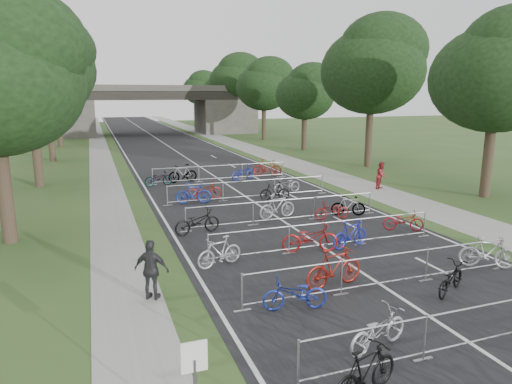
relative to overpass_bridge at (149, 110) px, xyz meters
The scene contains 49 objects.
road 15.41m from the overpass_bridge, 90.00° to the right, with size 11.00×140.00×0.01m, color black.
sidewalk_right 17.36m from the overpass_bridge, 61.93° to the right, with size 3.00×140.00×0.01m, color gray.
sidewalk_left 17.14m from the overpass_bridge, 116.57° to the right, with size 2.00×140.00×0.01m, color gray.
lane_markings 15.41m from the overpass_bridge, 90.00° to the right, with size 0.12×140.00×0.00m, color silver.
overpass_bridge is the anchor object (origin of this frame).
park_sign 62.41m from the overpass_bridge, 96.26° to the right, with size 0.45×0.06×1.83m.
tree_right_0 50.91m from the overpass_bridge, 75.05° to the right, with size 7.17×7.17×10.93m.
tree_left_1 38.97m from the overpass_bridge, 107.08° to the right, with size 7.56×7.56×11.53m.
tree_right_1 39.56m from the overpass_bridge, 70.53° to the right, with size 8.18×8.18×12.47m.
tree_left_2 27.92m from the overpass_bridge, 114.44° to the right, with size 8.40×8.40×12.81m.
tree_right_2 28.39m from the overpass_bridge, 62.40° to the right, with size 6.16×6.16×9.39m.
tree_left_3 17.59m from the overpass_bridge, 131.07° to the right, with size 6.72×6.72×10.25m.
tree_right_3 18.82m from the overpass_bridge, 44.93° to the right, with size 7.17×7.17×10.93m.
tree_left_4 12.05m from the overpass_bridge, behind, with size 7.56×7.56×11.53m.
tree_right_4 13.86m from the overpass_bridge, ahead, with size 8.18×8.18×12.47m.
tree_left_5 16.44m from the overpass_bridge, 136.20° to the left, with size 8.40×8.40×12.81m.
tree_right_5 17.23m from the overpass_bridge, 39.82° to the left, with size 6.16×6.16×9.39m.
tree_left_6 25.77m from the overpass_bridge, 116.43° to the left, with size 6.72×6.72×10.25m.
tree_right_6 26.62m from the overpass_bridge, 60.25° to the left, with size 7.17×7.17×10.93m.
barrier_row_1 61.47m from the overpass_bridge, 90.00° to the right, with size 9.70×0.08×1.10m.
barrier_row_2 57.88m from the overpass_bridge, 90.00° to the right, with size 9.70×0.08×1.10m.
barrier_row_3 54.08m from the overpass_bridge, 90.00° to the right, with size 9.70×0.08×1.10m.
barrier_row_4 50.09m from the overpass_bridge, 90.00° to the right, with size 9.70×0.08×1.10m.
barrier_row_5 45.10m from the overpass_bridge, 90.00° to the right, with size 9.70×0.08×1.10m.
barrier_row_6 39.11m from the overpass_bridge, 90.00° to the right, with size 9.70×0.08×1.10m.
bike_4 62.23m from the overpass_bridge, 93.21° to the right, with size 0.51×1.81×1.09m, color black.
bike_5 60.79m from the overpass_bridge, 92.11° to the right, with size 0.64×1.84×0.97m, color #ACABB3.
bike_8 58.40m from the overpass_bridge, 93.16° to the right, with size 0.63×1.80×0.94m, color navy.
bike_9 57.36m from the overpass_bridge, 91.47° to the right, with size 0.59×2.09×1.26m, color maroon.
bike_10 58.90m from the overpass_bridge, 88.47° to the right, with size 0.61×1.75×0.92m, color black.
bike_11 57.86m from the overpass_bridge, 85.82° to the right, with size 0.52×1.86×1.12m, color #94959B.
bike_12 54.64m from the overpass_bridge, 94.52° to the right, with size 0.49×1.74×1.05m, color #A5A5AD.
bike_13 54.22m from the overpass_bridge, 90.78° to the right, with size 0.74×2.14×1.12m, color maroon.
bike_14 54.28m from the overpass_bridge, 88.99° to the right, with size 0.50×1.77×1.07m, color #1C269F.
bike_15 53.29m from the overpass_bridge, 85.36° to the right, with size 0.59×1.70×0.89m, color maroon.
bike_16 50.73m from the overpass_bridge, 94.76° to the right, with size 0.70×2.02×1.06m, color black.
bike_17 49.46m from the overpass_bridge, 90.11° to the right, with size 0.55×1.95×1.17m, color gray.
bike_18 50.52m from the overpass_bridge, 87.40° to the right, with size 0.59×1.68×0.88m, color maroon.
bike_19 50.24m from the overpass_bridge, 86.15° to the right, with size 0.47×1.65×0.99m, color #97999E.
bike_20 45.27m from the overpass_bridge, 94.06° to the right, with size 0.54×1.90×1.14m, color navy.
bike_21 44.55m from the overpass_bridge, 93.18° to the right, with size 0.72×2.07×1.09m, color maroon.
bike_22 45.91m from the overpass_bridge, 88.45° to the right, with size 0.48×1.70×1.02m, color black.
bike_23 44.52m from the overpass_bridge, 86.63° to the right, with size 0.68×1.96×1.03m, color gray.
bike_24 39.82m from the overpass_bridge, 96.22° to the right, with size 0.64×1.83×0.96m, color #97999E.
bike_25 38.95m from the overpass_bridge, 93.81° to the right, with size 0.56×1.98×1.19m, color #97999E.
bike_26 39.44m from the overpass_bridge, 87.82° to the right, with size 0.71×2.03×1.06m, color navy.
bike_27 38.78m from the overpass_bridge, 84.64° to the right, with size 0.58×2.05×1.23m, color maroon.
pedestrian_b 45.98m from the overpass_bridge, 79.08° to the right, with size 0.82×0.64×1.69m, color maroon.
pedestrian_c 56.68m from the overpass_bridge, 96.90° to the right, with size 1.04×0.43×1.77m, color #2A2A2C.
Camera 1 is at (-8.14, -3.75, 5.81)m, focal length 32.00 mm.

